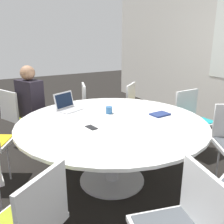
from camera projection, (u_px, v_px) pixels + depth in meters
name	position (u px, v px, depth m)	size (l,w,h in m)	color
ground_plane	(112.00, 180.00, 2.91)	(16.00, 16.00, 0.00)	black
conference_table	(112.00, 130.00, 2.72)	(2.02, 2.02, 0.73)	#B7B7BC
chair_0	(18.00, 113.00, 3.65)	(0.57, 0.56, 0.88)	silver
chair_3	(29.00, 220.00, 1.54)	(0.60, 0.60, 0.88)	silver
chair_4	(181.00, 224.00, 1.50)	(0.53, 0.52, 0.88)	silver
chair_7	(192.00, 116.00, 3.49)	(0.44, 0.46, 0.88)	silver
chair_8	(138.00, 106.00, 4.00)	(0.60, 0.61, 0.88)	silver
chair_9	(92.00, 105.00, 4.02)	(0.55, 0.54, 0.88)	silver
person_0	(31.00, 101.00, 3.52)	(0.42, 0.35, 1.23)	#231E28
laptop	(67.00, 106.00, 3.06)	(0.32, 0.36, 0.21)	silver
spiral_notebook	(160.00, 114.00, 2.88)	(0.17, 0.22, 0.02)	navy
coffee_cup	(109.00, 110.00, 2.93)	(0.08, 0.08, 0.08)	#33669E
cell_phone	(91.00, 127.00, 2.49)	(0.15, 0.09, 0.01)	black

